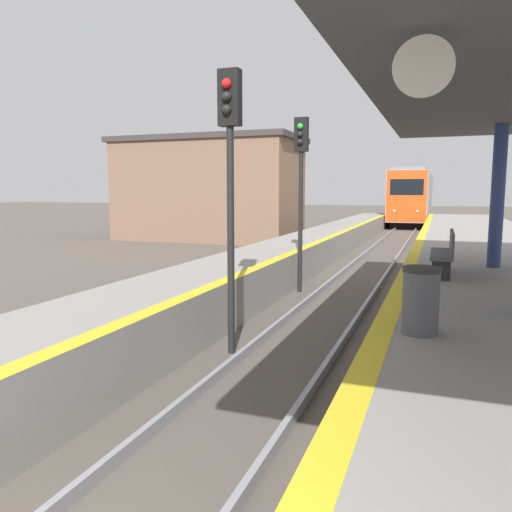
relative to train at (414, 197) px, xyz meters
name	(u,v)px	position (x,y,z in m)	size (l,w,h in m)	color
train	(414,197)	(0.00, 0.00, 0.00)	(2.85, 20.22, 4.53)	black
signal_near	(230,160)	(-1.01, -39.21, 1.00)	(0.36, 0.31, 4.74)	black
signal_mid	(301,172)	(-1.30, -33.67, 1.00)	(0.36, 0.31, 4.74)	black
trash_bin	(421,300)	(2.10, -40.56, -0.85)	(0.46, 0.46, 0.83)	#4C4C51
bench	(445,252)	(2.42, -35.81, -0.78)	(0.44, 1.80, 0.92)	#4C4C51
station_building	(209,189)	(-10.33, -20.55, 0.62)	(10.61, 5.36, 5.81)	brown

